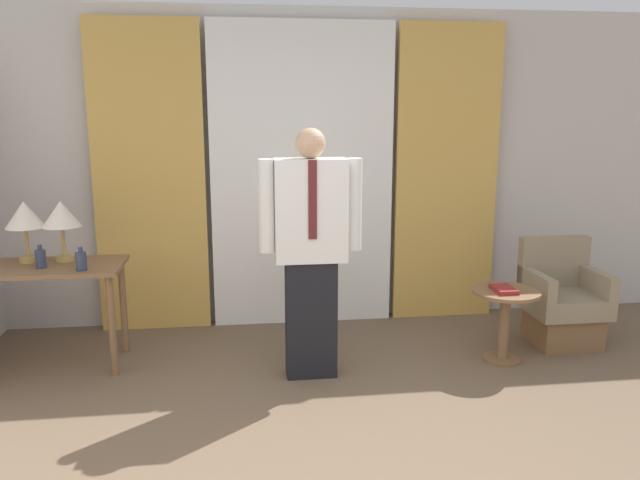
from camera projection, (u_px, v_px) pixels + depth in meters
The scene contains 13 objects.
wall_back at pixel (301, 169), 5.44m from camera, with size 10.00×0.06×2.70m.
curtain_sheer_center at pixel (303, 177), 5.33m from camera, with size 1.56×0.06×2.58m.
curtain_drape_left at pixel (150, 179), 5.16m from camera, with size 0.91×0.06×2.58m.
curtain_drape_right at pixel (446, 175), 5.49m from camera, with size 0.91×0.06×2.58m.
desk at pixel (44, 282), 4.48m from camera, with size 1.12×0.57×0.77m.
table_lamp_left at pixel (25, 217), 4.49m from camera, with size 0.27×0.27×0.45m.
table_lamp_right at pixel (61, 216), 4.52m from camera, with size 0.27×0.27×0.45m.
bottle_near_edge at pixel (41, 258), 4.38m from camera, with size 0.07×0.07×0.17m.
bottle_by_lamp at pixel (81, 261), 4.31m from camera, with size 0.07×0.07×0.17m.
person at pixel (311, 246), 4.27m from camera, with size 0.70×0.23×1.74m.
armchair at pixel (562, 304), 5.02m from camera, with size 0.58×0.54×0.84m.
side_table at pixel (505, 313), 4.64m from camera, with size 0.50×0.50×0.55m.
book at pixel (504, 289), 4.58m from camera, with size 0.15×0.22×0.03m.
Camera 1 is at (-0.54, -2.34, 1.87)m, focal length 35.00 mm.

